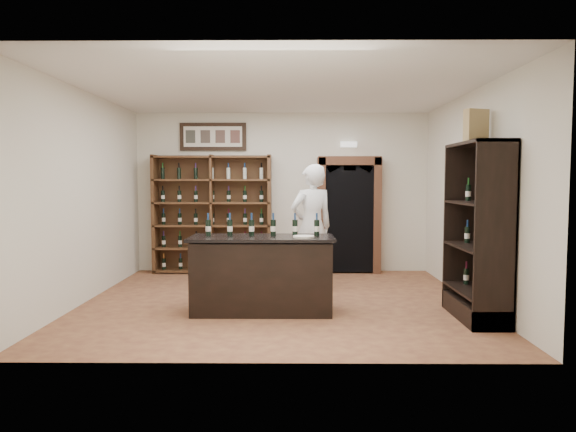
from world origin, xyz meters
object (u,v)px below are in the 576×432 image
object	(u,v)px
tasting_counter	(262,275)
shopkeeper	(312,227)
counter_bottle_0	(208,227)
side_cabinet	(479,259)
wine_shelf	(213,214)
wine_crate	(476,126)

from	to	relation	value
tasting_counter	shopkeeper	bearing A→B (deg)	64.57
tasting_counter	counter_bottle_0	bearing A→B (deg)	171.25
side_cabinet	shopkeeper	size ratio (longest dim) A/B	1.11
side_cabinet	wine_shelf	bearing A→B (deg)	139.79
counter_bottle_0	shopkeeper	world-z (taller)	shopkeeper
side_cabinet	wine_crate	xyz separation A→B (m)	(-0.00, 0.23, 1.66)
side_cabinet	shopkeeper	xyz separation A→B (m)	(-2.02, 1.78, 0.24)
shopkeeper	wine_crate	distance (m)	2.92
side_cabinet	tasting_counter	bearing A→B (deg)	173.72
counter_bottle_0	wine_crate	world-z (taller)	wine_crate
wine_shelf	wine_crate	size ratio (longest dim) A/B	5.15
side_cabinet	shopkeeper	world-z (taller)	side_cabinet
wine_shelf	tasting_counter	size ratio (longest dim) A/B	1.17
shopkeeper	counter_bottle_0	bearing A→B (deg)	19.56
wine_shelf	counter_bottle_0	world-z (taller)	wine_shelf
counter_bottle_0	wine_shelf	bearing A→B (deg)	97.67
wine_shelf	side_cabinet	world-z (taller)	same
shopkeeper	wine_crate	bearing A→B (deg)	117.98
shopkeeper	side_cabinet	bearing A→B (deg)	114.16
wine_shelf	counter_bottle_0	bearing A→B (deg)	-82.33
side_cabinet	wine_crate	bearing A→B (deg)	90.14
tasting_counter	counter_bottle_0	distance (m)	0.95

